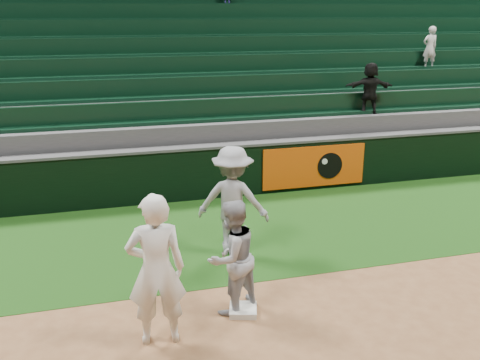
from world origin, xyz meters
name	(u,v)px	position (x,y,z in m)	size (l,w,h in m)	color
ground	(256,314)	(0.00, 0.00, 0.00)	(70.00, 70.00, 0.00)	brown
foul_grass	(211,234)	(0.00, 3.00, 0.00)	(36.00, 4.20, 0.01)	#13370D
first_base	(243,310)	(-0.17, 0.09, 0.04)	(0.39, 0.39, 0.09)	silver
first_baseman	(156,270)	(-1.42, -0.27, 1.03)	(0.75, 0.49, 2.06)	white
baserunner	(232,257)	(-0.30, 0.21, 0.85)	(0.82, 0.64, 1.69)	#9EA0A8
base_coach	(233,201)	(0.20, 2.09, 0.99)	(1.27, 0.73, 1.97)	#90949C
field_wall	(191,172)	(0.03, 5.20, 0.63)	(36.00, 0.45, 1.25)	black
stadium_seating	(166,101)	(0.00, 8.97, 1.70)	(36.00, 5.95, 5.43)	#3B3C3E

